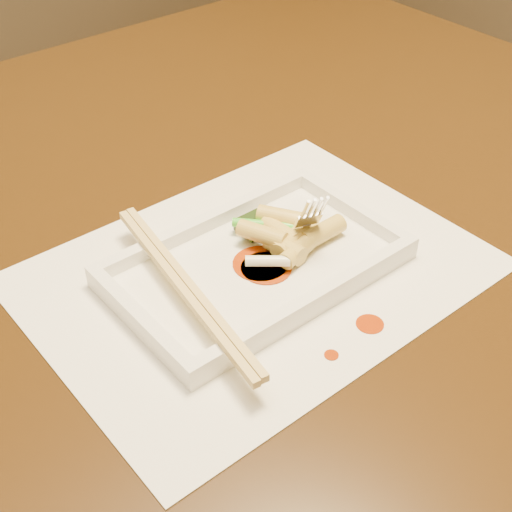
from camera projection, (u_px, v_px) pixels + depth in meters
table at (128, 299)px, 0.78m from camera, size 1.40×0.90×0.75m
placemat at (256, 272)px, 0.66m from camera, size 0.40×0.30×0.00m
sauce_splatter_a at (370, 324)px, 0.60m from camera, size 0.02×0.02×0.00m
sauce_splatter_b at (331, 355)px, 0.57m from camera, size 0.01×0.01×0.00m
plate_base at (256, 268)px, 0.65m from camera, size 0.26×0.16×0.01m
plate_rim_far at (208, 222)px, 0.69m from camera, size 0.26×0.01×0.01m
plate_rim_near at (312, 301)px, 0.60m from camera, size 0.26×0.01×0.01m
plate_rim_left at (140, 319)px, 0.58m from camera, size 0.01×0.14×0.01m
plate_rim_right at (352, 209)px, 0.71m from camera, size 0.01×0.14×0.01m
veg_piece at (258, 224)px, 0.69m from camera, size 0.04×0.03×0.01m
scallion_white at (268, 261)px, 0.64m from camera, size 0.04×0.03×0.01m
scallion_green at (277, 226)px, 0.68m from camera, size 0.06×0.07×0.01m
chopstick_a at (181, 288)px, 0.60m from camera, size 0.04×0.25×0.01m
chopstick_b at (189, 284)px, 0.60m from camera, size 0.04×0.25×0.01m
fork at (303, 161)px, 0.65m from camera, size 0.09×0.10×0.14m
sauce_blob_0 at (266, 268)px, 0.65m from camera, size 0.05×0.05×0.00m
sauce_blob_1 at (261, 264)px, 0.65m from camera, size 0.05×0.05×0.00m
rice_cake_0 at (323, 232)px, 0.67m from camera, size 0.05×0.02×0.02m
rice_cake_1 at (293, 239)px, 0.66m from camera, size 0.05×0.03×0.02m
rice_cake_2 at (262, 234)px, 0.66m from camera, size 0.03×0.05×0.02m
rice_cake_3 at (300, 249)px, 0.65m from camera, size 0.05×0.03×0.02m
rice_cake_4 at (295, 239)px, 0.66m from camera, size 0.05×0.02×0.02m
rice_cake_5 at (282, 218)px, 0.68m from camera, size 0.04×0.05×0.02m
rice_cake_6 at (285, 248)px, 0.65m from camera, size 0.02×0.04×0.02m
rice_cake_7 at (280, 233)px, 0.67m from camera, size 0.02×0.04×0.02m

